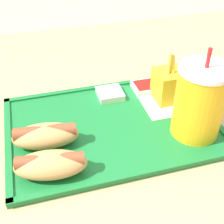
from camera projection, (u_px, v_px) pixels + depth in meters
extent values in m
cube|color=#197233|center=(112.00, 126.00, 0.63)|extent=(0.41, 0.29, 0.01)
cube|color=#197233|center=(96.00, 87.00, 0.73)|extent=(0.41, 0.01, 0.00)
cube|color=#197233|center=(135.00, 174.00, 0.52)|extent=(0.41, 0.01, 0.00)
cube|color=#197233|center=(202.00, 107.00, 0.67)|extent=(0.01, 0.29, 0.00)
cube|color=#197233|center=(8.00, 142.00, 0.58)|extent=(0.01, 0.29, 0.00)
cube|color=white|center=(175.00, 96.00, 0.70)|extent=(0.16, 0.14, 0.00)
cylinder|color=gold|center=(199.00, 103.00, 0.57)|extent=(0.09, 0.09, 0.13)
cylinder|color=white|center=(206.00, 69.00, 0.52)|extent=(0.09, 0.09, 0.01)
cylinder|color=red|center=(209.00, 58.00, 0.51)|extent=(0.01, 0.01, 0.03)
ellipsoid|color=tan|center=(51.00, 165.00, 0.51)|extent=(0.13, 0.07, 0.04)
cylinder|color=brown|center=(50.00, 161.00, 0.50)|extent=(0.11, 0.04, 0.02)
ellipsoid|color=tan|center=(46.00, 136.00, 0.56)|extent=(0.13, 0.07, 0.04)
cylinder|color=brown|center=(45.00, 132.00, 0.56)|extent=(0.11, 0.04, 0.02)
cube|color=gold|center=(173.00, 85.00, 0.68)|extent=(0.08, 0.06, 0.07)
cylinder|color=#E5C14C|center=(180.00, 78.00, 0.65)|extent=(0.02, 0.02, 0.06)
cylinder|color=#E5C14C|center=(168.00, 71.00, 0.65)|extent=(0.01, 0.01, 0.08)
cylinder|color=#E5C14C|center=(179.00, 78.00, 0.65)|extent=(0.02, 0.02, 0.06)
cylinder|color=#E5C14C|center=(179.00, 75.00, 0.65)|extent=(0.01, 0.01, 0.08)
cylinder|color=#E5C14C|center=(173.00, 74.00, 0.65)|extent=(0.02, 0.02, 0.08)
cube|color=silver|center=(110.00, 94.00, 0.70)|extent=(0.06, 0.06, 0.01)
cube|color=white|center=(110.00, 91.00, 0.69)|extent=(0.05, 0.05, 0.00)
cube|color=silver|center=(145.00, 87.00, 0.72)|extent=(0.06, 0.06, 0.01)
cube|color=#B21914|center=(145.00, 85.00, 0.72)|extent=(0.05, 0.05, 0.00)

